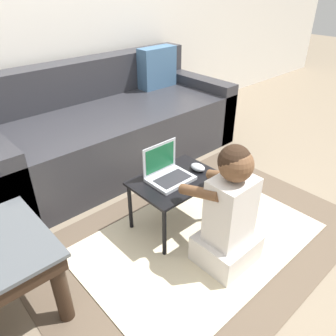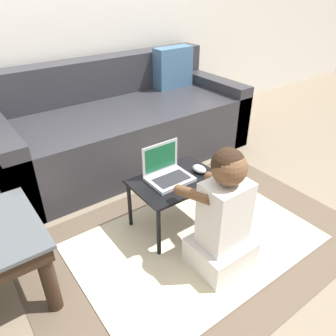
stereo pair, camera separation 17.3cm
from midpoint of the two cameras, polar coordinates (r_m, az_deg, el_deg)
name	(u,v)px [view 1 (the left image)]	position (r m, az deg, el deg)	size (l,w,h in m)	color
ground_plane	(195,243)	(2.01, 2.30, -13.08)	(16.00, 16.00, 0.00)	#7F705B
area_rug	(199,239)	(2.03, 2.86, -12.40)	(1.93, 1.30, 0.01)	brown
couch	(112,127)	(2.81, -11.57, 7.02)	(2.05, 0.93, 0.83)	#2D2D33
laptop_desk	(176,185)	(1.96, -1.16, -3.03)	(0.51, 0.36, 0.34)	black
laptop	(168,174)	(1.92, -2.57, -1.07)	(0.25, 0.20, 0.21)	#B7BCC6
computer_mouse	(198,167)	(2.02, 2.79, 0.07)	(0.07, 0.10, 0.04)	#B2B7C1
person_seated	(229,214)	(1.72, 7.74, -8.04)	(0.31, 0.39, 0.72)	silver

